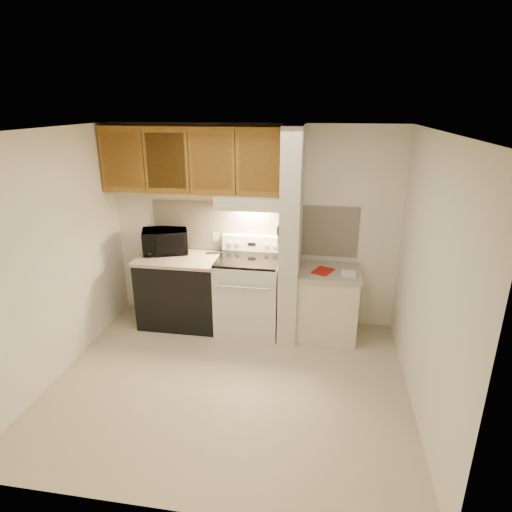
# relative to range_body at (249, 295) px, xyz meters

# --- Properties ---
(floor) EXTENTS (3.60, 3.60, 0.00)m
(floor) POSITION_rel_range_body_xyz_m (0.00, -1.16, -0.46)
(floor) COLOR beige
(floor) RESTS_ON ground
(ceiling) EXTENTS (3.60, 3.60, 0.00)m
(ceiling) POSITION_rel_range_body_xyz_m (0.00, -1.16, 2.04)
(ceiling) COLOR white
(ceiling) RESTS_ON wall_back
(wall_back) EXTENTS (3.60, 2.50, 0.02)m
(wall_back) POSITION_rel_range_body_xyz_m (0.00, 0.34, 0.79)
(wall_back) COLOR white
(wall_back) RESTS_ON floor
(wall_left) EXTENTS (0.02, 3.00, 2.50)m
(wall_left) POSITION_rel_range_body_xyz_m (-1.80, -1.16, 0.79)
(wall_left) COLOR white
(wall_left) RESTS_ON floor
(wall_right) EXTENTS (0.02, 3.00, 2.50)m
(wall_right) POSITION_rel_range_body_xyz_m (1.80, -1.16, 0.79)
(wall_right) COLOR white
(wall_right) RESTS_ON floor
(backsplash) EXTENTS (2.60, 0.02, 0.63)m
(backsplash) POSITION_rel_range_body_xyz_m (0.00, 0.33, 0.78)
(backsplash) COLOR #F4E5CD
(backsplash) RESTS_ON wall_back
(range_body) EXTENTS (0.76, 0.65, 0.92)m
(range_body) POSITION_rel_range_body_xyz_m (0.00, 0.00, 0.00)
(range_body) COLOR silver
(range_body) RESTS_ON floor
(oven_window) EXTENTS (0.50, 0.01, 0.30)m
(oven_window) POSITION_rel_range_body_xyz_m (0.00, -0.32, 0.04)
(oven_window) COLOR black
(oven_window) RESTS_ON range_body
(oven_handle) EXTENTS (0.65, 0.02, 0.02)m
(oven_handle) POSITION_rel_range_body_xyz_m (0.00, -0.35, 0.26)
(oven_handle) COLOR silver
(oven_handle) RESTS_ON range_body
(cooktop) EXTENTS (0.74, 0.64, 0.03)m
(cooktop) POSITION_rel_range_body_xyz_m (0.00, 0.00, 0.48)
(cooktop) COLOR black
(cooktop) RESTS_ON range_body
(range_backguard) EXTENTS (0.76, 0.08, 0.20)m
(range_backguard) POSITION_rel_range_body_xyz_m (0.00, 0.28, 0.59)
(range_backguard) COLOR silver
(range_backguard) RESTS_ON range_body
(range_display) EXTENTS (0.10, 0.01, 0.04)m
(range_display) POSITION_rel_range_body_xyz_m (0.00, 0.24, 0.59)
(range_display) COLOR black
(range_display) RESTS_ON range_backguard
(range_knob_left_outer) EXTENTS (0.05, 0.02, 0.05)m
(range_knob_left_outer) POSITION_rel_range_body_xyz_m (-0.28, 0.24, 0.59)
(range_knob_left_outer) COLOR silver
(range_knob_left_outer) RESTS_ON range_backguard
(range_knob_left_inner) EXTENTS (0.05, 0.02, 0.05)m
(range_knob_left_inner) POSITION_rel_range_body_xyz_m (-0.18, 0.24, 0.59)
(range_knob_left_inner) COLOR silver
(range_knob_left_inner) RESTS_ON range_backguard
(range_knob_right_inner) EXTENTS (0.05, 0.02, 0.05)m
(range_knob_right_inner) POSITION_rel_range_body_xyz_m (0.18, 0.24, 0.59)
(range_knob_right_inner) COLOR silver
(range_knob_right_inner) RESTS_ON range_backguard
(range_knob_right_outer) EXTENTS (0.05, 0.02, 0.05)m
(range_knob_right_outer) POSITION_rel_range_body_xyz_m (0.28, 0.24, 0.59)
(range_knob_right_outer) COLOR silver
(range_knob_right_outer) RESTS_ON range_backguard
(dishwasher_front) EXTENTS (1.00, 0.63, 0.87)m
(dishwasher_front) POSITION_rel_range_body_xyz_m (-0.88, 0.01, -0.03)
(dishwasher_front) COLOR black
(dishwasher_front) RESTS_ON floor
(left_countertop) EXTENTS (1.04, 0.67, 0.04)m
(left_countertop) POSITION_rel_range_body_xyz_m (-0.88, 0.01, 0.43)
(left_countertop) COLOR #B5A891
(left_countertop) RESTS_ON dishwasher_front
(spoon_rest) EXTENTS (0.21, 0.10, 0.01)m
(spoon_rest) POSITION_rel_range_body_xyz_m (-0.48, 0.21, 0.46)
(spoon_rest) COLOR black
(spoon_rest) RESTS_ON left_countertop
(teal_jar) EXTENTS (0.12, 0.12, 0.10)m
(teal_jar) POSITION_rel_range_body_xyz_m (-0.88, 0.23, 0.50)
(teal_jar) COLOR #286E70
(teal_jar) RESTS_ON left_countertop
(outlet) EXTENTS (0.08, 0.01, 0.12)m
(outlet) POSITION_rel_range_body_xyz_m (-0.48, 0.32, 0.64)
(outlet) COLOR beige
(outlet) RESTS_ON backsplash
(microwave) EXTENTS (0.65, 0.54, 0.31)m
(microwave) POSITION_rel_range_body_xyz_m (-1.10, 0.15, 0.60)
(microwave) COLOR black
(microwave) RESTS_ON left_countertop
(partition_pillar) EXTENTS (0.22, 0.70, 2.50)m
(partition_pillar) POSITION_rel_range_body_xyz_m (0.51, -0.01, 0.79)
(partition_pillar) COLOR beige
(partition_pillar) RESTS_ON floor
(pillar_trim) EXTENTS (0.01, 0.70, 0.04)m
(pillar_trim) POSITION_rel_range_body_xyz_m (0.39, -0.01, 0.84)
(pillar_trim) COLOR #8B5C1F
(pillar_trim) RESTS_ON partition_pillar
(knife_strip) EXTENTS (0.02, 0.42, 0.04)m
(knife_strip) POSITION_rel_range_body_xyz_m (0.39, -0.06, 0.86)
(knife_strip) COLOR black
(knife_strip) RESTS_ON partition_pillar
(knife_blade_a) EXTENTS (0.01, 0.03, 0.16)m
(knife_blade_a) POSITION_rel_range_body_xyz_m (0.38, -0.22, 0.76)
(knife_blade_a) COLOR silver
(knife_blade_a) RESTS_ON knife_strip
(knife_handle_a) EXTENTS (0.02, 0.02, 0.10)m
(knife_handle_a) POSITION_rel_range_body_xyz_m (0.38, -0.21, 0.91)
(knife_handle_a) COLOR black
(knife_handle_a) RESTS_ON knife_strip
(knife_blade_b) EXTENTS (0.01, 0.04, 0.18)m
(knife_blade_b) POSITION_rel_range_body_xyz_m (0.38, -0.15, 0.75)
(knife_blade_b) COLOR silver
(knife_blade_b) RESTS_ON knife_strip
(knife_handle_b) EXTENTS (0.02, 0.02, 0.10)m
(knife_handle_b) POSITION_rel_range_body_xyz_m (0.38, -0.13, 0.91)
(knife_handle_b) COLOR black
(knife_handle_b) RESTS_ON knife_strip
(knife_blade_c) EXTENTS (0.01, 0.04, 0.20)m
(knife_blade_c) POSITION_rel_range_body_xyz_m (0.38, -0.06, 0.74)
(knife_blade_c) COLOR silver
(knife_blade_c) RESTS_ON knife_strip
(knife_handle_c) EXTENTS (0.02, 0.02, 0.10)m
(knife_handle_c) POSITION_rel_range_body_xyz_m (0.38, -0.06, 0.91)
(knife_handle_c) COLOR black
(knife_handle_c) RESTS_ON knife_strip
(knife_blade_d) EXTENTS (0.01, 0.04, 0.16)m
(knife_blade_d) POSITION_rel_range_body_xyz_m (0.38, 0.02, 0.76)
(knife_blade_d) COLOR silver
(knife_blade_d) RESTS_ON knife_strip
(knife_handle_d) EXTENTS (0.02, 0.02, 0.10)m
(knife_handle_d) POSITION_rel_range_body_xyz_m (0.38, 0.03, 0.91)
(knife_handle_d) COLOR black
(knife_handle_d) RESTS_ON knife_strip
(knife_blade_e) EXTENTS (0.01, 0.04, 0.18)m
(knife_blade_e) POSITION_rel_range_body_xyz_m (0.38, 0.10, 0.75)
(knife_blade_e) COLOR silver
(knife_blade_e) RESTS_ON knife_strip
(knife_handle_e) EXTENTS (0.02, 0.02, 0.10)m
(knife_handle_e) POSITION_rel_range_body_xyz_m (0.38, 0.11, 0.91)
(knife_handle_e) COLOR black
(knife_handle_e) RESTS_ON knife_strip
(oven_mitt) EXTENTS (0.03, 0.11, 0.27)m
(oven_mitt) POSITION_rel_range_body_xyz_m (0.38, 0.17, 0.68)
(oven_mitt) COLOR gray
(oven_mitt) RESTS_ON partition_pillar
(right_cab_base) EXTENTS (0.70, 0.60, 0.81)m
(right_cab_base) POSITION_rel_range_body_xyz_m (0.97, -0.01, -0.06)
(right_cab_base) COLOR beige
(right_cab_base) RESTS_ON floor
(right_countertop) EXTENTS (0.74, 0.64, 0.04)m
(right_countertop) POSITION_rel_range_body_xyz_m (0.97, -0.01, 0.37)
(right_countertop) COLOR #B5A891
(right_countertop) RESTS_ON right_cab_base
(red_folder) EXTENTS (0.29, 0.32, 0.01)m
(red_folder) POSITION_rel_range_body_xyz_m (0.90, -0.03, 0.39)
(red_folder) COLOR #AB1A0A
(red_folder) RESTS_ON right_countertop
(white_box) EXTENTS (0.17, 0.11, 0.04)m
(white_box) POSITION_rel_range_body_xyz_m (1.19, -0.11, 0.41)
(white_box) COLOR white
(white_box) RESTS_ON right_countertop
(range_hood) EXTENTS (0.78, 0.44, 0.15)m
(range_hood) POSITION_rel_range_body_xyz_m (0.00, 0.12, 1.17)
(range_hood) COLOR beige
(range_hood) RESTS_ON upper_cabinets
(hood_lip) EXTENTS (0.78, 0.04, 0.06)m
(hood_lip) POSITION_rel_range_body_xyz_m (0.00, -0.08, 1.12)
(hood_lip) COLOR beige
(hood_lip) RESTS_ON range_hood
(upper_cabinets) EXTENTS (2.18, 0.33, 0.77)m
(upper_cabinets) POSITION_rel_range_body_xyz_m (-0.69, 0.17, 1.62)
(upper_cabinets) COLOR #8B5C1F
(upper_cabinets) RESTS_ON wall_back
(cab_door_a) EXTENTS (0.46, 0.01, 0.63)m
(cab_door_a) POSITION_rel_range_body_xyz_m (-1.51, 0.01, 1.62)
(cab_door_a) COLOR #8B5C1F
(cab_door_a) RESTS_ON upper_cabinets
(cab_gap_a) EXTENTS (0.01, 0.01, 0.73)m
(cab_gap_a) POSITION_rel_range_body_xyz_m (-1.23, 0.01, 1.62)
(cab_gap_a) COLOR black
(cab_gap_a) RESTS_ON upper_cabinets
(cab_door_b) EXTENTS (0.46, 0.01, 0.63)m
(cab_door_b) POSITION_rel_range_body_xyz_m (-0.96, 0.01, 1.62)
(cab_door_b) COLOR #8B5C1F
(cab_door_b) RESTS_ON upper_cabinets
(cab_gap_b) EXTENTS (0.01, 0.01, 0.73)m
(cab_gap_b) POSITION_rel_range_body_xyz_m (-0.69, 0.01, 1.62)
(cab_gap_b) COLOR black
(cab_gap_b) RESTS_ON upper_cabinets
(cab_door_c) EXTENTS (0.46, 0.01, 0.63)m
(cab_door_c) POSITION_rel_range_body_xyz_m (-0.42, 0.01, 1.62)
(cab_door_c) COLOR #8B5C1F
(cab_door_c) RESTS_ON upper_cabinets
(cab_gap_c) EXTENTS (0.01, 0.01, 0.73)m
(cab_gap_c) POSITION_rel_range_body_xyz_m (-0.14, 0.01, 1.62)
(cab_gap_c) COLOR black
(cab_gap_c) RESTS_ON upper_cabinets
(cab_door_d) EXTENTS (0.46, 0.01, 0.63)m
(cab_door_d) POSITION_rel_range_body_xyz_m (0.13, 0.01, 1.62)
(cab_door_d) COLOR #8B5C1F
(cab_door_d) RESTS_ON upper_cabinets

